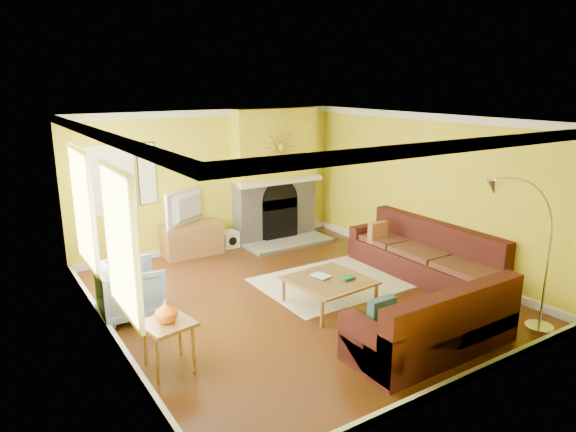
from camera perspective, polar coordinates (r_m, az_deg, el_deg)
floor at (r=8.03m, az=0.76°, el=-9.00°), size 5.50×6.00×0.02m
ceiling at (r=7.36m, az=0.83°, el=10.76°), size 5.50×6.00×0.02m
wall_back at (r=10.17m, az=-8.63°, el=3.98°), size 5.50×0.02×2.70m
wall_front at (r=5.45m, az=18.65°, el=-6.17°), size 5.50×0.02×2.70m
wall_left at (r=6.53m, az=-19.86°, el=-2.81°), size 0.02×6.00×2.70m
wall_right at (r=9.35m, az=15.06°, el=2.70°), size 0.02×6.00×2.70m
baseboard at (r=8.00m, az=0.76°, el=-8.54°), size 5.50×6.00×0.12m
crown_molding at (r=7.37m, az=0.83°, el=10.22°), size 5.50×6.00×0.12m
window_left_near at (r=7.74m, az=-21.90°, el=0.81°), size 0.06×1.22×1.72m
window_left_far at (r=5.94m, az=-18.27°, el=-2.88°), size 0.06×1.22×1.72m
window_back at (r=9.48m, az=-19.08°, el=3.79°), size 0.82×0.06×1.22m
wall_art at (r=9.65m, az=-15.37°, el=4.55°), size 0.34×0.04×1.14m
fireplace at (r=10.60m, az=-1.47°, el=4.58°), size 1.80×0.40×2.70m
mantel at (r=10.42m, az=-0.78°, el=3.84°), size 1.92×0.22×0.08m
hearth at (r=10.47m, az=0.14°, el=-3.00°), size 1.80×0.70×0.06m
sunburst at (r=10.32m, az=-0.83°, el=7.67°), size 0.70×0.04×0.70m
rug at (r=8.58m, az=5.21°, el=-7.30°), size 2.40×1.80×0.02m
sectional_sofa at (r=7.86m, az=10.98°, el=-6.19°), size 3.33×3.66×0.90m
coffee_table at (r=7.65m, az=4.57°, el=-8.45°), size 1.15×1.15×0.43m
media_console at (r=9.94m, az=-10.60°, el=-2.56°), size 1.11×0.50×0.61m
tv at (r=9.77m, az=-10.78°, el=0.98°), size 1.04×0.72×0.65m
subwoofer at (r=10.34m, az=-6.55°, el=-2.56°), size 0.32×0.32×0.32m
armchair at (r=7.60m, az=-17.07°, el=-7.85°), size 0.90×0.88×0.77m
side_table at (r=6.21m, az=-13.13°, el=-13.82°), size 0.62×0.62×0.58m
vase at (r=6.02m, az=-13.37°, el=-10.25°), size 0.33×0.33×0.27m
book at (r=7.56m, az=3.12°, el=-6.87°), size 0.25×0.31×0.03m
arc_lamp at (r=6.93m, az=24.53°, el=-4.61°), size 1.37×0.36×2.17m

